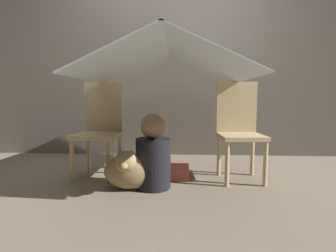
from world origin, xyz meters
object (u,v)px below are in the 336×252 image
at_px(chair_right, 239,127).
at_px(dog, 129,170).
at_px(chair_left, 100,126).
at_px(person_front, 153,156).

xyz_separation_m(chair_right, dog, (-0.95, -0.38, -0.31)).
xyz_separation_m(chair_left, person_front, (0.54, -0.31, -0.21)).
distance_m(chair_left, dog, 0.60).
xyz_separation_m(person_front, dog, (-0.19, -0.07, -0.10)).
relative_size(person_front, dog, 1.45).
bearing_deg(person_front, chair_left, 150.37).
bearing_deg(person_front, dog, -160.23).
distance_m(person_front, dog, 0.23).
bearing_deg(dog, chair_right, 21.47).
height_order(person_front, dog, person_front).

